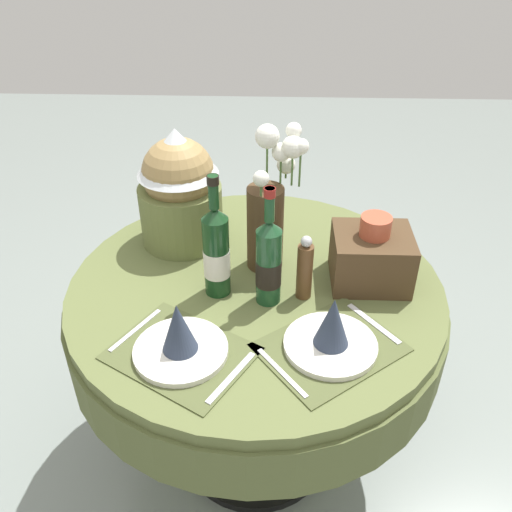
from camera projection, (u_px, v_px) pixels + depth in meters
name	position (u px, v px, depth m)	size (l,w,h in m)	color
ground	(256.00, 446.00, 2.07)	(8.00, 8.00, 0.00)	gray
dining_table	(256.00, 318.00, 1.71)	(1.13, 1.13, 0.77)	#5B6638
place_setting_left	(180.00, 340.00, 1.37)	(0.43, 0.40, 0.16)	#4E562F
place_setting_right	(331.00, 335.00, 1.38)	(0.43, 0.41, 0.16)	#4E562F
flower_vase	(269.00, 208.00, 1.61)	(0.17, 0.16, 0.44)	#47331E
wine_bottle_left	(216.00, 251.00, 1.52)	(0.08, 0.08, 0.37)	#143819
wine_bottle_centre	(269.00, 262.00, 1.50)	(0.07, 0.07, 0.36)	#194223
pepper_mill	(305.00, 269.00, 1.53)	(0.05, 0.05, 0.20)	brown
gift_tub_back_left	(179.00, 184.00, 1.72)	(0.27, 0.27, 0.39)	olive
woven_basket_side_right	(371.00, 256.00, 1.60)	(0.23, 0.20, 0.22)	#47331E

